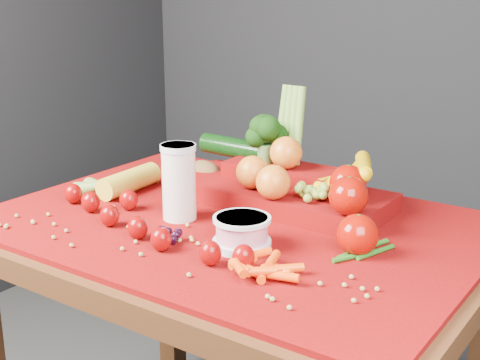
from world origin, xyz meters
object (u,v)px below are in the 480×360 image
Objects in this scene: milk_glass at (179,179)px; produce_mound at (289,181)px; table at (235,265)px; yogurt_bowl at (242,231)px.

milk_glass is 0.28× the size of produce_mound.
milk_glass reaches higher than table.
table is 9.43× the size of yogurt_bowl.
produce_mound is at bearing 101.17° from yogurt_bowl.
milk_glass is at bearing 164.02° from yogurt_bowl.
yogurt_bowl is 0.19× the size of produce_mound.
table is at bearing 27.59° from milk_glass.
table is 0.23m from milk_glass.
yogurt_bowl is at bearing -15.98° from milk_glass.
yogurt_bowl is at bearing -78.83° from produce_mound.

